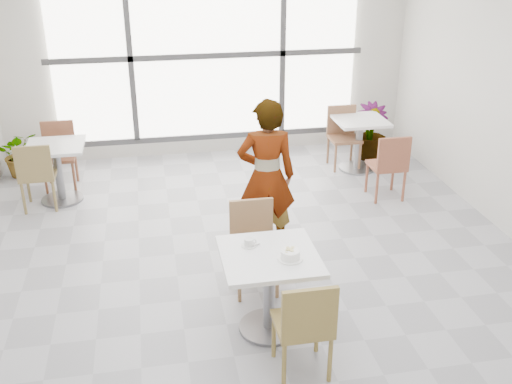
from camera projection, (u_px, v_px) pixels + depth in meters
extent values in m
plane|color=#9E9EA5|center=(251.00, 269.00, 6.11)|extent=(7.00, 7.00, 0.00)
plane|color=silver|center=(207.00, 55.00, 8.62)|extent=(6.00, 0.00, 6.00)
cube|color=white|center=(208.00, 55.00, 8.57)|extent=(4.40, 0.04, 2.40)
cube|color=#3F3F42|center=(208.00, 56.00, 8.54)|extent=(4.60, 0.05, 0.08)
cube|color=#3F3F42|center=(130.00, 59.00, 8.35)|extent=(0.08, 0.05, 2.40)
cube|color=#3F3F42|center=(283.00, 53.00, 8.73)|extent=(0.08, 0.05, 2.40)
cube|color=#3F3F42|center=(211.00, 136.00, 9.04)|extent=(4.60, 0.05, 0.08)
cube|color=white|center=(269.00, 256.00, 4.91)|extent=(0.80, 0.80, 0.04)
cylinder|color=gray|center=(269.00, 294.00, 5.06)|extent=(0.10, 0.10, 0.71)
cylinder|color=gray|center=(269.00, 327.00, 5.20)|extent=(0.52, 0.52, 0.03)
cube|color=olive|center=(302.00, 324.00, 4.56)|extent=(0.42, 0.42, 0.04)
cube|color=olive|center=(310.00, 314.00, 4.30)|extent=(0.42, 0.04, 0.42)
cylinder|color=olive|center=(317.00, 331.00, 4.85)|extent=(0.04, 0.04, 0.41)
cylinder|color=olive|center=(330.00, 360.00, 4.53)|extent=(0.04, 0.04, 0.41)
cylinder|color=olive|center=(274.00, 336.00, 4.79)|extent=(0.04, 0.04, 0.41)
cylinder|color=olive|center=(284.00, 366.00, 4.47)|extent=(0.04, 0.04, 0.41)
cube|color=#976F48|center=(255.00, 250.00, 5.60)|extent=(0.42, 0.42, 0.04)
cube|color=#976F48|center=(251.00, 219.00, 5.67)|extent=(0.42, 0.04, 0.42)
cylinder|color=#976F48|center=(239.00, 283.00, 5.50)|extent=(0.04, 0.04, 0.41)
cylinder|color=#976F48|center=(234.00, 263.00, 5.82)|extent=(0.04, 0.04, 0.41)
cylinder|color=#976F48|center=(277.00, 279.00, 5.56)|extent=(0.04, 0.04, 0.41)
cylinder|color=#976F48|center=(269.00, 259.00, 5.88)|extent=(0.04, 0.04, 0.41)
cylinder|color=white|center=(290.00, 258.00, 4.82)|extent=(0.21, 0.21, 0.01)
cylinder|color=white|center=(290.00, 254.00, 4.81)|extent=(0.16, 0.16, 0.07)
torus|color=white|center=(290.00, 251.00, 4.80)|extent=(0.16, 0.16, 0.01)
cylinder|color=beige|center=(290.00, 254.00, 4.81)|extent=(0.14, 0.14, 0.05)
cylinder|color=beige|center=(287.00, 252.00, 4.77)|extent=(0.03, 0.03, 0.02)
cylinder|color=beige|center=(291.00, 250.00, 4.79)|extent=(0.03, 0.03, 0.01)
cylinder|color=beige|center=(290.00, 249.00, 4.81)|extent=(0.03, 0.03, 0.02)
cylinder|color=beige|center=(293.00, 247.00, 4.83)|extent=(0.03, 0.03, 0.02)
cylinder|color=beige|center=(285.00, 250.00, 4.80)|extent=(0.03, 0.03, 0.02)
cylinder|color=#EBE598|center=(290.00, 250.00, 4.80)|extent=(0.03, 0.03, 0.02)
cylinder|color=beige|center=(287.00, 250.00, 4.79)|extent=(0.03, 0.03, 0.02)
cylinder|color=beige|center=(288.00, 248.00, 4.83)|extent=(0.03, 0.03, 0.02)
cylinder|color=beige|center=(287.00, 248.00, 4.83)|extent=(0.03, 0.03, 0.02)
cylinder|color=#F8ECA0|center=(291.00, 250.00, 4.80)|extent=(0.03, 0.03, 0.01)
cylinder|color=#F3ED9D|center=(292.00, 251.00, 4.78)|extent=(0.03, 0.03, 0.02)
cylinder|color=white|center=(249.00, 245.00, 5.02)|extent=(0.13, 0.13, 0.01)
cylinder|color=white|center=(249.00, 242.00, 5.01)|extent=(0.08, 0.08, 0.06)
torus|color=white|center=(254.00, 241.00, 5.02)|extent=(0.05, 0.01, 0.05)
cylinder|color=black|center=(249.00, 239.00, 5.00)|extent=(0.07, 0.07, 0.00)
cube|color=#B8B9BE|center=(255.00, 245.00, 5.01)|extent=(0.09, 0.05, 0.00)
sphere|color=#B8B9BE|center=(259.00, 244.00, 5.03)|extent=(0.02, 0.02, 0.02)
imported|color=black|center=(266.00, 177.00, 6.18)|extent=(0.65, 0.46, 1.67)
cube|color=silver|center=(55.00, 146.00, 7.32)|extent=(0.70, 0.70, 0.04)
cylinder|color=slate|center=(59.00, 174.00, 7.48)|extent=(0.10, 0.10, 0.71)
cylinder|color=slate|center=(63.00, 199.00, 7.62)|extent=(0.52, 0.52, 0.03)
cube|color=white|center=(360.00, 120.00, 8.29)|extent=(0.70, 0.70, 0.04)
cylinder|color=gray|center=(358.00, 146.00, 8.44)|extent=(0.10, 0.10, 0.71)
cylinder|color=gray|center=(357.00, 168.00, 8.58)|extent=(0.52, 0.52, 0.03)
cube|color=olive|center=(38.00, 175.00, 7.27)|extent=(0.42, 0.42, 0.04)
cube|color=olive|center=(33.00, 163.00, 7.01)|extent=(0.42, 0.04, 0.42)
cylinder|color=olive|center=(58.00, 185.00, 7.56)|extent=(0.04, 0.04, 0.41)
cylinder|color=olive|center=(55.00, 196.00, 7.23)|extent=(0.04, 0.04, 0.41)
cylinder|color=olive|center=(28.00, 187.00, 7.49)|extent=(0.04, 0.04, 0.41)
cylinder|color=olive|center=(24.00, 199.00, 7.17)|extent=(0.04, 0.04, 0.41)
cube|color=brown|center=(59.00, 157.00, 7.82)|extent=(0.42, 0.42, 0.04)
cube|color=brown|center=(58.00, 136.00, 7.89)|extent=(0.42, 0.04, 0.42)
cylinder|color=brown|center=(45.00, 179.00, 7.72)|extent=(0.04, 0.04, 0.41)
cylinder|color=brown|center=(49.00, 169.00, 8.04)|extent=(0.04, 0.04, 0.41)
cylinder|color=brown|center=(74.00, 177.00, 7.78)|extent=(0.04, 0.04, 0.41)
cylinder|color=brown|center=(76.00, 167.00, 8.10)|extent=(0.04, 0.04, 0.41)
cube|color=#955138|center=(386.00, 166.00, 7.54)|extent=(0.42, 0.42, 0.04)
cube|color=#955138|center=(394.00, 154.00, 7.28)|extent=(0.42, 0.04, 0.42)
cylinder|color=#955138|center=(393.00, 176.00, 7.83)|extent=(0.04, 0.04, 0.41)
cylinder|color=#955138|center=(404.00, 186.00, 7.51)|extent=(0.04, 0.04, 0.41)
cylinder|color=#955138|center=(367.00, 178.00, 7.77)|extent=(0.04, 0.04, 0.41)
cylinder|color=#955138|center=(377.00, 189.00, 7.45)|extent=(0.04, 0.04, 0.41)
cube|color=#8C5E40|center=(345.00, 139.00, 8.49)|extent=(0.42, 0.42, 0.04)
cube|color=#8C5E40|center=(341.00, 119.00, 8.56)|extent=(0.42, 0.04, 0.42)
cylinder|color=#8C5E40|center=(335.00, 159.00, 8.39)|extent=(0.04, 0.04, 0.41)
cylinder|color=#8C5E40|center=(328.00, 150.00, 8.71)|extent=(0.04, 0.04, 0.41)
cylinder|color=#8C5E40|center=(360.00, 157.00, 8.45)|extent=(0.04, 0.04, 0.41)
cylinder|color=#8C5E40|center=(351.00, 148.00, 8.77)|extent=(0.04, 0.04, 0.41)
imported|color=#598842|center=(20.00, 153.00, 8.25)|extent=(0.67, 0.61, 0.65)
imported|color=#52823B|center=(371.00, 131.00, 8.82)|extent=(0.49, 0.49, 0.84)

